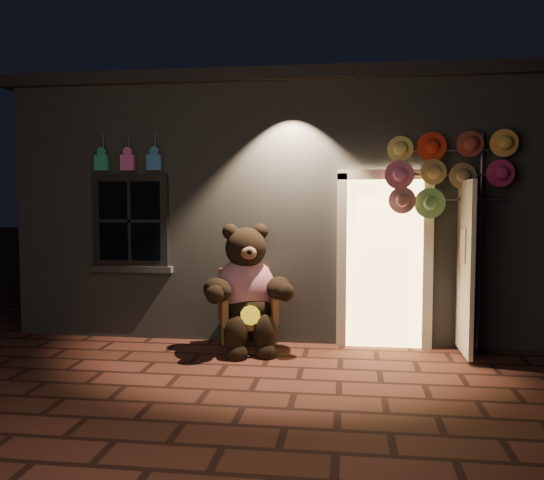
# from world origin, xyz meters

# --- Properties ---
(ground) EXTENTS (60.00, 60.00, 0.00)m
(ground) POSITION_xyz_m (0.00, 0.00, 0.00)
(ground) COLOR #592B22
(ground) RESTS_ON ground
(shop_building) EXTENTS (7.30, 5.95, 3.51)m
(shop_building) POSITION_xyz_m (0.00, 3.99, 1.74)
(shop_building) COLOR slate
(shop_building) RESTS_ON ground
(wicker_armchair) EXTENTS (0.81, 0.77, 0.97)m
(wicker_armchair) POSITION_xyz_m (-0.33, 1.19, 0.48)
(wicker_armchair) COLOR #9E713D
(wicker_armchair) RESTS_ON ground
(teddy_bear) EXTENTS (1.11, 1.03, 1.61)m
(teddy_bear) POSITION_xyz_m (-0.30, 1.07, 0.72)
(teddy_bear) COLOR #B5133C
(teddy_bear) RESTS_ON ground
(hat_rack) EXTENTS (1.48, 0.22, 2.62)m
(hat_rack) POSITION_xyz_m (2.02, 1.28, 2.15)
(hat_rack) COLOR #59595E
(hat_rack) RESTS_ON ground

